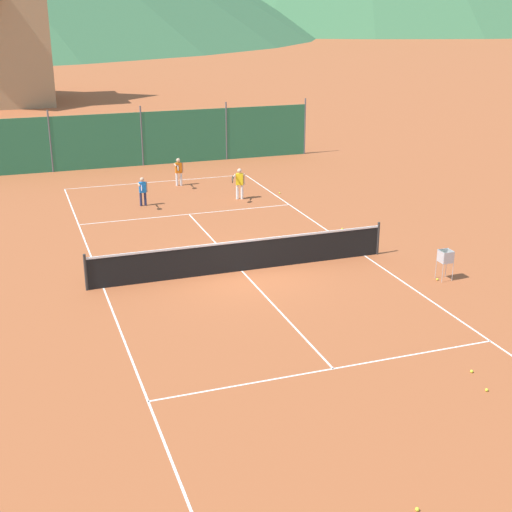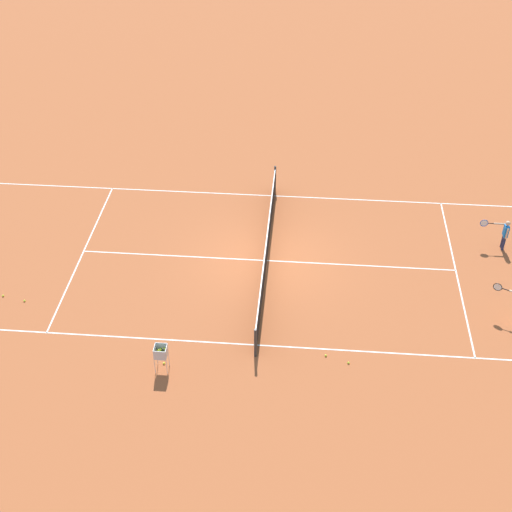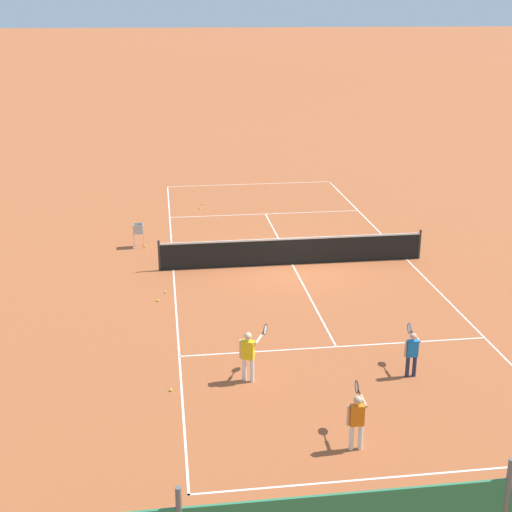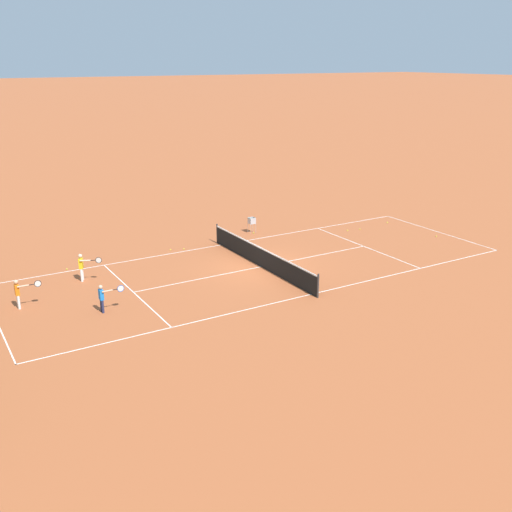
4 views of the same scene
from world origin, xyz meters
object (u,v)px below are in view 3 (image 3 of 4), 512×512
ball_hopper (138,230)px  tennis_ball_far_corner (171,390)px  player_near_service (412,350)px  tennis_ball_service_box (266,187)px  tennis_ball_alley_right (193,191)px  tennis_ball_near_corner (165,292)px  tennis_net (292,251)px  player_far_service (357,417)px  tennis_ball_by_net_left (145,246)px  player_near_baseline (249,352)px  tennis_ball_mid_court (203,204)px  tennis_ball_by_net_right (158,300)px  tennis_ball_alley_left (200,208)px

ball_hopper → tennis_ball_far_corner: bearing=95.0°
player_near_service → ball_hopper: 12.65m
player_near_service → tennis_ball_service_box: (0.68, -19.17, -0.64)m
tennis_ball_alley_right → tennis_ball_near_corner: 12.88m
tennis_net → ball_hopper: size_ratio=10.31×
player_far_service → tennis_ball_by_net_left: bearing=-71.9°
player_far_service → tennis_ball_alley_right: (2.18, -21.61, -0.68)m
tennis_ball_far_corner → tennis_ball_by_net_left: size_ratio=1.00×
player_near_service → player_near_baseline: bearing=-4.1°
tennis_ball_alley_right → tennis_net: bearing=105.0°
tennis_ball_service_box → tennis_ball_by_net_left: same height
player_far_service → tennis_ball_mid_court: 19.29m
tennis_ball_mid_court → ball_hopper: size_ratio=0.07×
player_near_baseline → tennis_ball_service_box: 19.18m
player_near_baseline → ball_hopper: (2.81, -10.45, -0.08)m
tennis_net → player_near_baseline: (2.48, 7.84, 0.24)m
player_near_service → tennis_ball_alley_right: 19.35m
player_near_baseline → tennis_ball_by_net_left: size_ratio=19.22×
tennis_ball_service_box → tennis_ball_mid_court: (3.31, 2.73, 0.00)m
tennis_ball_mid_court → tennis_ball_by_net_right: bearing=79.5°
tennis_ball_far_corner → tennis_ball_near_corner: 6.06m
tennis_ball_mid_court → tennis_ball_far_corner: bearing=83.9°
player_near_service → tennis_ball_service_box: bearing=-88.0°
player_far_service → tennis_ball_near_corner: size_ratio=18.38×
tennis_ball_near_corner → ball_hopper: bearing=-79.0°
player_far_service → tennis_ball_near_corner: 9.58m
tennis_ball_service_box → tennis_ball_by_net_left: 10.26m
tennis_ball_alley_right → tennis_ball_far_corner: bearing=85.5°
tennis_ball_alley_left → tennis_ball_far_corner: bearing=84.2°
tennis_ball_alley_right → player_far_service: bearing=95.8°
tennis_ball_alley_right → tennis_ball_mid_court: 2.43m
player_far_service → ball_hopper: player_far_service is taller
tennis_ball_by_net_left → tennis_ball_mid_court: (-2.51, -5.72, 0.00)m
tennis_ball_mid_court → player_near_service: bearing=103.6°
player_near_baseline → player_far_service: bearing=120.6°
tennis_ball_by_net_left → tennis_ball_near_corner: bearing=98.6°
tennis_ball_alley_left → ball_hopper: 5.59m
tennis_ball_service_box → tennis_ball_near_corner: 14.07m
tennis_ball_by_net_left → player_near_baseline: bearing=104.0°
player_near_service → tennis_ball_far_corner: player_near_service is taller
ball_hopper → tennis_ball_service_box: bearing=-125.5°
player_near_baseline → tennis_ball_alley_right: bearing=-88.8°
tennis_ball_alley_right → tennis_ball_alley_left: bearing=92.1°
player_near_service → tennis_ball_near_corner: (5.80, -6.07, -0.64)m
tennis_ball_by_net_left → ball_hopper: ball_hopper is taller
tennis_ball_far_corner → tennis_ball_alley_right: same height
tennis_ball_by_net_right → ball_hopper: bearing=-82.8°
tennis_ball_by_net_left → tennis_ball_by_net_right: size_ratio=1.00×
player_near_service → tennis_ball_mid_court: size_ratio=17.36×
tennis_ball_by_net_left → tennis_ball_by_net_right: (-0.47, 5.31, 0.00)m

